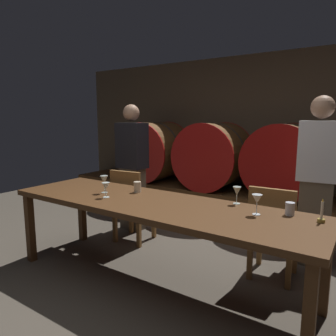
{
  "coord_description": "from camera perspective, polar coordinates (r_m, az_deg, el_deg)",
  "views": [
    {
      "loc": [
        1.52,
        -1.92,
        1.48
      ],
      "look_at": [
        -0.12,
        0.54,
        1.0
      ],
      "focal_mm": 33.29,
      "sensor_mm": 36.0,
      "label": 1
    }
  ],
  "objects": [
    {
      "name": "ground_plane",
      "position": [
        2.86,
        -4.34,
        -22.03
      ],
      "size": [
        9.14,
        9.14,
        0.0
      ],
      "primitive_type": "plane",
      "color": "#4C443A"
    },
    {
      "name": "back_wall",
      "position": [
        5.16,
        16.62,
        5.9
      ],
      "size": [
        7.03,
        0.24,
        2.44
      ],
      "primitive_type": "cube",
      "color": "brown",
      "rests_on": "ground"
    },
    {
      "name": "barrel_shelf",
      "position": [
        4.8,
        14.11,
        -6.54
      ],
      "size": [
        6.33,
        0.9,
        0.4
      ],
      "primitive_type": "cube",
      "color": "brown",
      "rests_on": "ground"
    },
    {
      "name": "wine_barrel_far_left",
      "position": [
        5.45,
        -2.44,
        3.08
      ],
      "size": [
        1.01,
        0.9,
        1.01
      ],
      "color": "brown",
      "rests_on": "barrel_shelf"
    },
    {
      "name": "wine_barrel_center_left",
      "position": [
        4.87,
        8.4,
        2.27
      ],
      "size": [
        1.01,
        0.9,
        1.01
      ],
      "color": "brown",
      "rests_on": "barrel_shelf"
    },
    {
      "name": "wine_barrel_center_right",
      "position": [
        4.52,
        20.78,
        1.25
      ],
      "size": [
        1.01,
        0.9,
        1.01
      ],
      "color": "brown",
      "rests_on": "barrel_shelf"
    },
    {
      "name": "dining_table",
      "position": [
        2.74,
        -2.64,
        -7.55
      ],
      "size": [
        2.83,
        0.81,
        0.76
      ],
      "color": "#4C2D16",
      "rests_on": "ground"
    },
    {
      "name": "chair_left",
      "position": [
        3.73,
        -6.81,
        -6.28
      ],
      "size": [
        0.44,
        0.44,
        0.88
      ],
      "rotation": [
        0.0,
        0.0,
        3.24
      ],
      "color": "brown",
      "rests_on": "ground"
    },
    {
      "name": "chair_right",
      "position": [
        3.02,
        18.66,
        -10.47
      ],
      "size": [
        0.42,
        0.42,
        0.88
      ],
      "rotation": [
        0.0,
        0.0,
        3.19
      ],
      "color": "brown",
      "rests_on": "ground"
    },
    {
      "name": "guest_left",
      "position": [
        4.11,
        -6.57,
        0.27
      ],
      "size": [
        0.39,
        0.26,
        1.65
      ],
      "rotation": [
        0.0,
        0.0,
        3.1
      ],
      "color": "brown",
      "rests_on": "ground"
    },
    {
      "name": "guest_right",
      "position": [
        3.41,
        25.64,
        -2.01
      ],
      "size": [
        0.4,
        0.28,
        1.69
      ],
      "rotation": [
        0.0,
        0.0,
        3.24
      ],
      "color": "brown",
      "rests_on": "ground"
    },
    {
      "name": "candle_center",
      "position": [
        2.43,
        26.29,
        -7.9
      ],
      "size": [
        0.05,
        0.05,
        0.17
      ],
      "color": "olive",
      "rests_on": "dining_table"
    },
    {
      "name": "wine_glass_far_left",
      "position": [
        3.08,
        -11.61,
        -2.17
      ],
      "size": [
        0.07,
        0.07,
        0.17
      ],
      "color": "silver",
      "rests_on": "dining_table"
    },
    {
      "name": "wine_glass_center_left",
      "position": [
        2.9,
        -11.32,
        -3.36
      ],
      "size": [
        0.07,
        0.07,
        0.14
      ],
      "color": "silver",
      "rests_on": "dining_table"
    },
    {
      "name": "wine_glass_center_right",
      "position": [
        2.69,
        12.51,
        -4.26
      ],
      "size": [
        0.07,
        0.07,
        0.15
      ],
      "color": "silver",
      "rests_on": "dining_table"
    },
    {
      "name": "wine_glass_far_right",
      "position": [
        2.43,
        15.98,
        -5.54
      ],
      "size": [
        0.08,
        0.08,
        0.16
      ],
      "color": "white",
      "rests_on": "dining_table"
    },
    {
      "name": "cup_left",
      "position": [
        3.06,
        -5.62,
        -3.48
      ],
      "size": [
        0.07,
        0.07,
        0.11
      ],
      "primitive_type": "cylinder",
      "color": "beige",
      "rests_on": "dining_table"
    },
    {
      "name": "cup_right",
      "position": [
        2.52,
        21.43,
        -6.97
      ],
      "size": [
        0.07,
        0.07,
        0.1
      ],
      "primitive_type": "cylinder",
      "color": "silver",
      "rests_on": "dining_table"
    }
  ]
}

